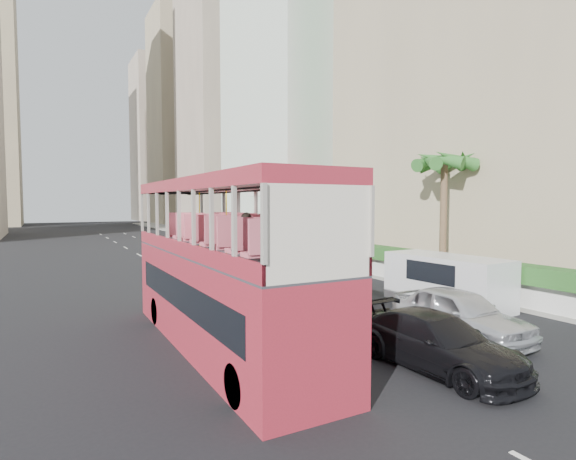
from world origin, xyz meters
TOP-DOWN VIEW (x-y plane):
  - ground_plane at (0.00, 0.00)m, footprint 200.00×200.00m
  - double_decker_bus at (-6.00, 0.00)m, footprint 2.50×11.00m
  - car_silver_lane_a at (-1.69, 4.93)m, footprint 1.71×4.28m
  - car_silver_lane_b at (0.95, -2.91)m, footprint 1.95×4.80m
  - car_black at (-1.70, -4.45)m, footprint 2.26×5.05m
  - van_asset at (0.76, 13.49)m, footprint 3.13×5.25m
  - minibus_near at (1.08, 11.28)m, footprint 3.21×6.37m
  - minibus_far at (3.88, 12.78)m, footprint 2.80×6.48m
  - panel_van_near at (4.35, 0.64)m, footprint 2.34×5.37m
  - panel_van_far at (3.95, 22.43)m, footprint 2.29×5.61m
  - sidewalk at (9.00, 25.00)m, footprint 6.00×120.00m
  - kerb_wall at (6.20, 14.00)m, footprint 0.30×44.00m
  - hedge at (6.20, 14.00)m, footprint 1.10×44.00m
  - palm_tree at (7.80, 4.00)m, footprint 0.36×0.36m
  - shell_station at (10.00, 23.00)m, footprint 6.50×8.00m
  - tower_mid at (18.00, 58.00)m, footprint 16.00×16.00m
  - tower_far_a at (17.00, 82.00)m, footprint 14.00×14.00m
  - tower_far_b at (17.00, 104.00)m, footprint 14.00×14.00m

SIDE VIEW (x-z plane):
  - ground_plane at x=0.00m, z-range 0.00..0.00m
  - car_silver_lane_a at x=-1.69m, z-range -0.69..0.69m
  - car_silver_lane_b at x=0.95m, z-range -0.82..0.82m
  - car_black at x=-1.70m, z-range -0.72..0.72m
  - van_asset at x=0.76m, z-range -0.68..0.68m
  - sidewalk at x=9.00m, z-range 0.00..0.18m
  - kerb_wall at x=6.20m, z-range 0.18..1.18m
  - panel_van_near at x=4.35m, z-range 0.00..2.11m
  - panel_van_far at x=3.95m, z-range 0.00..2.24m
  - minibus_near at x=1.08m, z-range 0.00..2.70m
  - minibus_far at x=3.88m, z-range 0.00..2.79m
  - hedge at x=6.20m, z-range 1.18..1.88m
  - double_decker_bus at x=-6.00m, z-range 0.00..5.06m
  - shell_station at x=10.00m, z-range 0.00..5.50m
  - palm_tree at x=7.80m, z-range 0.18..6.58m
  - tower_far_b at x=17.00m, z-range 0.00..40.00m
  - tower_far_a at x=17.00m, z-range 0.00..44.00m
  - tower_mid at x=18.00m, z-range 0.00..50.00m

